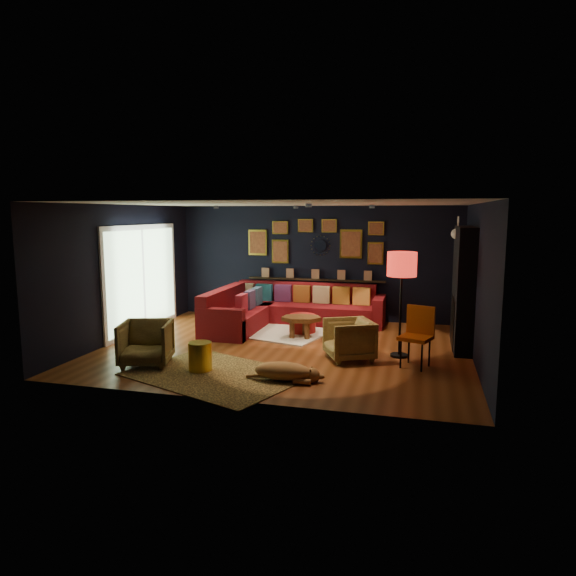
% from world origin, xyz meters
% --- Properties ---
extents(floor, '(6.50, 6.50, 0.00)m').
position_xyz_m(floor, '(0.00, 0.00, 0.00)').
color(floor, brown).
rests_on(floor, ground).
extents(room_walls, '(6.50, 6.50, 6.50)m').
position_xyz_m(room_walls, '(0.00, 0.00, 1.59)').
color(room_walls, black).
rests_on(room_walls, ground).
extents(sectional, '(3.41, 2.69, 0.86)m').
position_xyz_m(sectional, '(-0.61, 1.81, 0.32)').
color(sectional, maroon).
rests_on(sectional, ground).
extents(ledge, '(3.20, 0.12, 0.04)m').
position_xyz_m(ledge, '(0.00, 2.68, 0.92)').
color(ledge, black).
rests_on(ledge, room_walls).
extents(gallery_wall, '(3.15, 0.04, 1.02)m').
position_xyz_m(gallery_wall, '(-0.01, 2.72, 1.81)').
color(gallery_wall, gold).
rests_on(gallery_wall, room_walls).
extents(sunburst_mirror, '(0.47, 0.16, 0.47)m').
position_xyz_m(sunburst_mirror, '(0.10, 2.72, 1.70)').
color(sunburst_mirror, silver).
rests_on(sunburst_mirror, room_walls).
extents(fireplace, '(0.31, 1.60, 2.20)m').
position_xyz_m(fireplace, '(3.09, 0.90, 1.02)').
color(fireplace, black).
rests_on(fireplace, ground).
extents(deer_head, '(0.50, 0.28, 0.45)m').
position_xyz_m(deer_head, '(3.14, 1.40, 2.05)').
color(deer_head, white).
rests_on(deer_head, fireplace).
extents(sliding_door, '(0.06, 2.80, 2.20)m').
position_xyz_m(sliding_door, '(-3.22, 0.60, 1.10)').
color(sliding_door, white).
rests_on(sliding_door, ground).
extents(ceiling_spots, '(3.30, 2.50, 0.06)m').
position_xyz_m(ceiling_spots, '(-0.00, 0.80, 2.56)').
color(ceiling_spots, black).
rests_on(ceiling_spots, room_walls).
extents(shag_rug, '(2.41, 2.00, 0.03)m').
position_xyz_m(shag_rug, '(-0.54, 1.12, 0.01)').
color(shag_rug, silver).
rests_on(shag_rug, ground).
extents(leopard_rug, '(3.00, 2.60, 0.01)m').
position_xyz_m(leopard_rug, '(-0.61, -1.80, 0.01)').
color(leopard_rug, '#C29246').
rests_on(leopard_rug, ground).
extents(coffee_table, '(0.90, 0.74, 0.40)m').
position_xyz_m(coffee_table, '(0.11, 0.79, 0.35)').
color(coffee_table, brown).
rests_on(coffee_table, shag_rug).
extents(pouf, '(0.54, 0.54, 0.35)m').
position_xyz_m(pouf, '(0.04, 1.22, 0.21)').
color(pouf, maroon).
rests_on(pouf, shag_rug).
extents(armchair_left, '(0.94, 0.91, 0.79)m').
position_xyz_m(armchair_left, '(-1.89, -1.60, 0.40)').
color(armchair_left, tan).
rests_on(armchair_left, ground).
extents(armchair_right, '(0.94, 0.96, 0.75)m').
position_xyz_m(armchair_right, '(1.23, -0.44, 0.38)').
color(armchair_right, tan).
rests_on(armchair_right, ground).
extents(gold_stool, '(0.36, 0.36, 0.46)m').
position_xyz_m(gold_stool, '(-0.92, -1.66, 0.23)').
color(gold_stool, gold).
rests_on(gold_stool, ground).
extents(orange_chair, '(0.59, 0.59, 0.97)m').
position_xyz_m(orange_chair, '(2.34, -0.54, 0.57)').
color(orange_chair, black).
rests_on(orange_chair, ground).
extents(floor_lamp, '(0.49, 0.49, 1.80)m').
position_xyz_m(floor_lamp, '(2.04, -0.05, 1.52)').
color(floor_lamp, black).
rests_on(floor_lamp, ground).
extents(dog, '(1.18, 0.61, 0.37)m').
position_xyz_m(dog, '(0.45, -1.80, 0.20)').
color(dog, '#9E673A').
rests_on(dog, leopard_rug).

